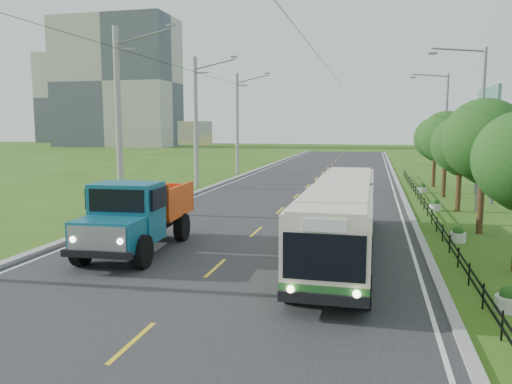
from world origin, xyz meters
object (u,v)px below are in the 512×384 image
(pole_far, at_px, (237,123))
(dump_truck, at_px, (137,211))
(tree_fourth, at_px, (461,148))
(pole_mid, at_px, (196,122))
(billboard_left, at_px, (195,137))
(planter_far, at_px, (422,189))
(planter_mid, at_px, (435,206))
(billboard_right, at_px, (487,118))
(planter_front, at_px, (508,300))
(pole_near, at_px, (119,120))
(streetlight_far, at_px, (444,125))
(streetlight_mid, at_px, (478,124))
(tree_third, at_px, (485,144))
(planter_near, at_px, (458,235))
(tree_fifth, at_px, (446,140))
(tree_back, at_px, (436,141))
(bus, at_px, (342,212))

(pole_far, xyz_separation_m, dump_truck, (4.63, -31.39, -3.54))
(tree_fourth, bearing_deg, pole_mid, 159.26)
(pole_far, xyz_separation_m, tree_fourth, (18.12, -18.86, -1.51))
(pole_mid, xyz_separation_m, billboard_left, (-1.24, 3.00, -1.23))
(pole_mid, xyz_separation_m, planter_far, (16.86, 1.00, -4.81))
(planter_mid, relative_size, billboard_right, 0.09)
(pole_mid, xyz_separation_m, planter_front, (16.86, -23.00, -4.81))
(pole_near, height_order, streetlight_far, pole_near)
(planter_far, bearing_deg, streetlight_mid, -75.68)
(tree_third, height_order, billboard_left, tree_third)
(planter_near, bearing_deg, planter_front, -90.00)
(tree_fifth, relative_size, planter_front, 8.66)
(pole_far, height_order, planter_mid, pole_far)
(pole_far, distance_m, streetlight_far, 19.56)
(pole_far, bearing_deg, pole_near, -90.00)
(planter_front, xyz_separation_m, billboard_left, (-18.10, 26.00, 3.58))
(tree_back, bearing_deg, tree_fourth, -90.00)
(tree_back, bearing_deg, dump_truck, -118.81)
(planter_front, relative_size, planter_far, 1.00)
(pole_mid, distance_m, pole_far, 12.00)
(streetlight_far, bearing_deg, planter_far, -108.80)
(pole_far, distance_m, billboard_left, 9.17)
(pole_near, distance_m, tree_third, 18.17)
(pole_near, relative_size, billboard_right, 1.37)
(tree_third, xyz_separation_m, billboard_right, (2.44, 11.86, 1.36))
(streetlight_far, relative_size, billboard_left, 1.74)
(planter_front, height_order, billboard_right, billboard_right)
(planter_front, bearing_deg, planter_far, 90.00)
(planter_mid, height_order, billboard_left, billboard_left)
(streetlight_far, distance_m, planter_front, 30.42)
(pole_far, relative_size, planter_mid, 14.93)
(dump_truck, bearing_deg, tree_back, 57.83)
(tree_third, xyz_separation_m, streetlight_mid, (0.79, 5.86, 0.92))
(pole_mid, height_order, tree_back, pole_mid)
(planter_front, relative_size, dump_truck, 0.10)
(tree_third, xyz_separation_m, tree_back, (-0.00, 18.00, -0.33))
(tree_fourth, relative_size, dump_truck, 0.81)
(pole_near, height_order, pole_mid, same)
(planter_front, relative_size, bus, 0.05)
(tree_third, relative_size, billboard_left, 1.15)
(planter_front, distance_m, planter_far, 24.00)
(tree_back, distance_m, planter_mid, 12.66)
(streetlight_mid, bearing_deg, tree_third, -97.64)
(tree_third, bearing_deg, pole_far, 126.09)
(tree_fourth, bearing_deg, planter_near, -98.77)
(pole_near, distance_m, dump_truck, 9.41)
(tree_third, xyz_separation_m, streetlight_far, (0.79, 19.86, 0.92))
(pole_near, relative_size, planter_mid, 14.93)
(tree_fifth, bearing_deg, streetlight_mid, -82.71)
(tree_back, distance_m, planter_far, 5.48)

